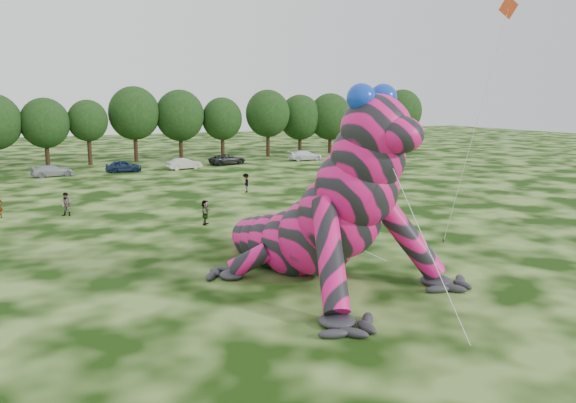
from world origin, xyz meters
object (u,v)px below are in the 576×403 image
(tree_13, at_px, (268,123))
(car_5, at_px, (184,164))
(car_3, at_px, (52,171))
(car_6, at_px, (228,159))
(car_4, at_px, (124,166))
(tree_15, at_px, (330,123))
(tree_11, at_px, (180,125))
(car_7, at_px, (305,155))
(tree_16, at_px, (361,123))
(spectator_2, at_px, (246,183))
(spectator_1, at_px, (67,204))
(tree_10, at_px, (135,124))
(tree_8, at_px, (46,133))
(inflatable_gecko, at_px, (297,181))
(flying_kite, at_px, (504,24))
(tree_12, at_px, (222,128))
(tree_14, at_px, (300,124))
(tree_9, at_px, (89,132))
(spectator_5, at_px, (205,212))
(tree_17, at_px, (402,120))

(tree_13, height_order, car_5, tree_13)
(car_3, xyz_separation_m, car_6, (22.14, 2.41, 0.02))
(car_4, bearing_deg, tree_15, -69.60)
(tree_11, bearing_deg, car_7, -28.34)
(tree_15, xyz_separation_m, car_5, (-27.34, -10.71, -4.10))
(tree_13, height_order, car_3, tree_13)
(tree_16, distance_m, spectator_2, 46.60)
(spectator_1, xyz_separation_m, spectator_2, (16.36, 4.27, -0.01))
(tree_10, height_order, car_6, tree_10)
(car_4, bearing_deg, tree_8, 44.83)
(inflatable_gecko, height_order, flying_kite, flying_kite)
(inflatable_gecko, height_order, tree_11, tree_11)
(tree_12, distance_m, car_5, 14.39)
(tree_8, relative_size, tree_15, 0.93)
(spectator_2, bearing_deg, tree_12, -178.16)
(car_5, relative_size, spectator_2, 2.40)
(tree_14, xyz_separation_m, car_3, (-37.74, -11.44, -4.03))
(tree_13, bearing_deg, spectator_1, -133.07)
(tree_14, height_order, car_3, tree_14)
(tree_9, xyz_separation_m, spectator_5, (2.96, -41.57, -3.45))
(tree_11, bearing_deg, car_6, -64.40)
(car_6, bearing_deg, car_5, 101.09)
(tree_12, bearing_deg, tree_14, 4.18)
(tree_12, xyz_separation_m, car_3, (-24.29, -10.46, -3.82))
(car_3, height_order, car_5, car_5)
(tree_17, bearing_deg, tree_15, 175.30)
(car_7, bearing_deg, tree_13, 24.44)
(tree_9, distance_m, tree_10, 6.52)
(tree_11, xyz_separation_m, spectator_5, (-9.76, -42.42, -4.15))
(tree_8, bearing_deg, car_4, -49.34)
(car_6, relative_size, car_7, 1.01)
(tree_9, bearing_deg, spectator_1, -99.44)
(tree_9, height_order, car_4, tree_9)
(tree_17, distance_m, car_5, 42.17)
(car_5, distance_m, spectator_5, 32.08)
(flying_kite, distance_m, car_3, 51.43)
(car_3, bearing_deg, car_4, -96.71)
(tree_14, bearing_deg, tree_15, -10.74)
(tree_10, relative_size, tree_14, 1.12)
(tree_14, bearing_deg, tree_12, -175.82)
(tree_10, xyz_separation_m, tree_12, (12.62, -0.84, -0.77))
(car_6, height_order, spectator_1, spectator_1)
(tree_15, relative_size, car_4, 2.25)
(car_4, relative_size, spectator_2, 2.36)
(tree_10, distance_m, car_3, 16.88)
(tree_9, xyz_separation_m, car_4, (2.72, -9.67, -3.61))
(car_6, xyz_separation_m, spectator_5, (-13.84, -33.91, 0.19))
(car_3, bearing_deg, tree_10, -55.45)
(tree_17, xyz_separation_m, car_3, (-56.23, -9.38, -4.48))
(tree_9, distance_m, tree_15, 37.41)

